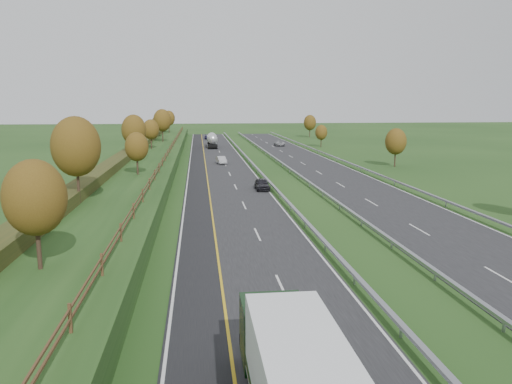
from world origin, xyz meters
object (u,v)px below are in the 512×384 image
Objects in this scene: car_oncoming at (279,143)px; road_tanker at (212,140)px; car_small_far at (208,137)px; car_silver_mid at (221,160)px; car_dark_near at (262,184)px.

road_tanker is at bearing 5.04° from car_oncoming.
road_tanker is 17.23m from car_oncoming.
car_small_far is at bearing -57.92° from car_oncoming.
car_silver_mid reaches higher than car_oncoming.
car_small_far is at bearing 83.30° from car_silver_mid.
car_silver_mid is (0.61, -34.46, -1.15)m from road_tanker.
car_small_far is at bearing 91.11° from road_tanker.
car_silver_mid is 62.76m from car_small_far.
road_tanker is 2.70× the size of car_dark_near.
car_dark_near is at bearing -85.95° from road_tanker.
road_tanker is 34.49m from car_silver_mid.
car_silver_mid is (-3.80, 27.72, -0.04)m from car_dark_near.
car_small_far is 31.61m from car_oncoming.
car_oncoming is (16.46, 36.51, -0.01)m from car_silver_mid.
car_dark_near reaches higher than car_oncoming.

